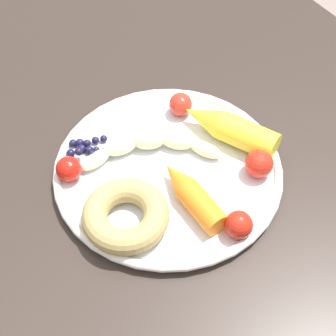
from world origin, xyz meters
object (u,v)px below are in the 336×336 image
at_px(tomato_near, 69,169).
at_px(tomato_extra, 259,164).
at_px(carrot_orange, 191,195).
at_px(banana, 150,145).
at_px(dining_table, 178,211).
at_px(carrot_yellow, 229,128).
at_px(tomato_far, 180,105).
at_px(blueberry_pile, 86,147).
at_px(tomato_mid, 239,225).
at_px(plate, 168,169).
at_px(donut, 126,215).

height_order(tomato_near, tomato_extra, tomato_extra).
bearing_deg(carrot_orange, banana, 1.32).
bearing_deg(carrot_orange, dining_table, -17.10).
relative_size(carrot_yellow, tomato_far, 4.22).
xyz_separation_m(dining_table, tomato_extra, (-0.06, -0.08, 0.12)).
xyz_separation_m(carrot_orange, tomato_near, (0.11, 0.11, 0.00)).
bearing_deg(blueberry_pile, tomato_far, -91.36).
bearing_deg(carrot_orange, tomato_near, 44.80).
xyz_separation_m(carrot_yellow, tomato_near, (0.05, 0.22, -0.00)).
height_order(blueberry_pile, tomato_extra, tomato_extra).
height_order(carrot_orange, tomato_mid, tomato_mid).
distance_m(plate, tomato_extra, 0.12).
relative_size(banana, carrot_yellow, 1.27).
distance_m(carrot_orange, tomato_mid, 0.07).
relative_size(carrot_yellow, blueberry_pile, 2.33).
xyz_separation_m(dining_table, carrot_orange, (-0.06, 0.02, 0.12)).
bearing_deg(blueberry_pile, dining_table, -133.49).
xyz_separation_m(carrot_yellow, tomato_mid, (-0.13, 0.08, -0.00)).
bearing_deg(tomato_far, plate, 139.30).
bearing_deg(dining_table, tomato_far, -32.64).
bearing_deg(plate, carrot_yellow, -87.96).
bearing_deg(banana, carrot_orange, -178.68).
bearing_deg(dining_table, tomato_near, 66.05).
height_order(carrot_yellow, tomato_far, carrot_yellow).
height_order(plate, carrot_yellow, carrot_yellow).
height_order(plate, banana, banana).
bearing_deg(tomato_mid, tomato_extra, -51.42).
height_order(banana, carrot_yellow, carrot_yellow).
bearing_deg(banana, tomato_near, 82.82).
distance_m(plate, banana, 0.04).
height_order(donut, tomato_near, tomato_near).
relative_size(dining_table, blueberry_pile, 18.08).
xyz_separation_m(carrot_orange, donut, (0.01, 0.08, -0.00)).
relative_size(carrot_yellow, tomato_mid, 4.11).
distance_m(dining_table, tomato_mid, 0.17).
relative_size(dining_table, banana, 6.14).
xyz_separation_m(plate, banana, (0.04, 0.01, 0.02)).
distance_m(carrot_yellow, donut, 0.19).
relative_size(banana, tomato_far, 5.35).
distance_m(carrot_yellow, blueberry_pile, 0.19).
xyz_separation_m(plate, tomato_mid, (-0.13, -0.02, 0.02)).
relative_size(carrot_orange, tomato_near, 3.41).
xyz_separation_m(carrot_orange, carrot_yellow, (0.07, -0.10, 0.00)).
bearing_deg(tomato_extra, blueberry_pile, 49.53).
bearing_deg(blueberry_pile, plate, -136.23).
xyz_separation_m(banana, tomato_far, (0.04, -0.07, 0.00)).
bearing_deg(carrot_orange, donut, 80.02).
height_order(banana, donut, donut).
bearing_deg(banana, plate, -171.47).
bearing_deg(tomato_mid, tomato_near, 37.29).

